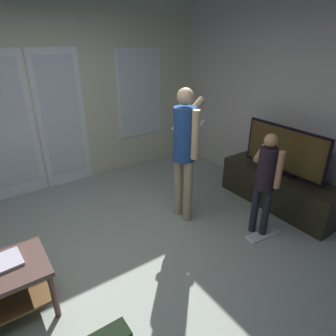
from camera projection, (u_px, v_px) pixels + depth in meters
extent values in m
cube|color=#959D93|center=(109.00, 279.00, 2.86)|extent=(5.64, 4.67, 0.02)
cube|color=beige|center=(29.00, 93.00, 3.97)|extent=(5.64, 0.06, 2.87)
cube|color=white|center=(8.00, 130.00, 3.95)|extent=(0.69, 0.02, 2.04)
cube|color=silver|center=(8.00, 126.00, 3.92)|extent=(0.53, 0.01, 1.74)
cube|color=white|center=(62.00, 121.00, 4.32)|extent=(0.69, 0.02, 2.04)
cube|color=silver|center=(62.00, 118.00, 4.29)|extent=(0.53, 0.01, 1.74)
cube|color=white|center=(140.00, 94.00, 4.89)|extent=(0.80, 0.02, 1.42)
cube|color=silver|center=(140.00, 94.00, 4.88)|extent=(0.74, 0.01, 1.36)
cube|color=beige|center=(305.00, 97.00, 3.69)|extent=(0.06, 4.67, 2.87)
cylinder|color=#4E3732|center=(54.00, 296.00, 2.38)|extent=(0.05, 0.05, 0.45)
cylinder|color=#4E3732|center=(40.00, 262.00, 2.74)|extent=(0.05, 0.05, 0.45)
cube|color=black|center=(278.00, 189.00, 3.97)|extent=(0.48, 1.60, 0.49)
cube|color=black|center=(336.00, 215.00, 3.37)|extent=(0.40, 0.02, 0.28)
cube|color=black|center=(281.00, 172.00, 3.86)|extent=(0.08, 0.40, 0.04)
cube|color=black|center=(285.00, 149.00, 3.73)|extent=(0.04, 1.14, 0.59)
cube|color=#4C3819|center=(284.00, 150.00, 3.72)|extent=(0.00, 1.09, 0.54)
cylinder|color=tan|center=(188.00, 192.00, 3.60)|extent=(0.11, 0.11, 0.80)
cylinder|color=tan|center=(179.00, 186.00, 3.72)|extent=(0.11, 0.11, 0.80)
cylinder|color=#244990|center=(184.00, 134.00, 3.36)|extent=(0.26, 0.26, 0.63)
sphere|color=#D9B589|center=(185.00, 96.00, 3.18)|extent=(0.19, 0.19, 0.19)
cylinder|color=#D9B589|center=(195.00, 135.00, 3.22)|extent=(0.09, 0.09, 0.56)
cylinder|color=#D9B589|center=(189.00, 115.00, 3.55)|extent=(0.51, 0.14, 0.40)
cube|color=white|center=(201.00, 125.00, 3.75)|extent=(0.13, 0.05, 0.11)
cylinder|color=#20242D|center=(266.00, 213.00, 3.34)|extent=(0.08, 0.08, 0.60)
cylinder|color=#20242D|center=(255.00, 209.00, 3.42)|extent=(0.08, 0.08, 0.60)
cylinder|color=black|center=(267.00, 169.00, 3.16)|extent=(0.20, 0.20, 0.47)
sphere|color=tan|center=(271.00, 140.00, 3.02)|extent=(0.14, 0.14, 0.14)
cylinder|color=tan|center=(279.00, 170.00, 3.07)|extent=(0.07, 0.07, 0.42)
cylinder|color=tan|center=(264.00, 148.00, 3.30)|extent=(0.41, 0.18, 0.24)
cube|color=white|center=(269.00, 151.00, 3.48)|extent=(0.15, 0.08, 0.09)
cube|color=white|center=(263.00, 235.00, 3.45)|extent=(0.45, 0.18, 0.02)
cube|color=silver|center=(263.00, 234.00, 3.45)|extent=(0.40, 0.14, 0.00)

